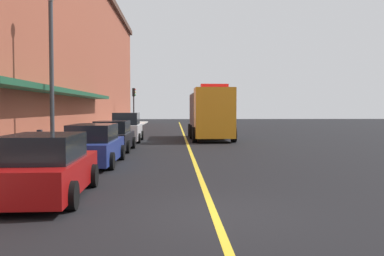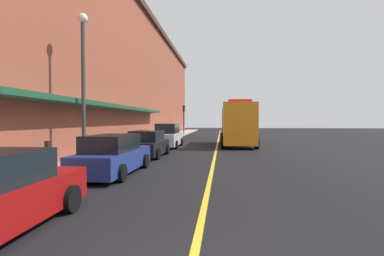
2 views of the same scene
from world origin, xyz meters
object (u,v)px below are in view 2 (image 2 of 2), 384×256
(parked_car_1, at_px, (114,155))
(parking_meter_0, at_px, (114,141))
(street_lamp_left, at_px, (83,72))
(parked_car_3, at_px, (168,136))
(parked_car_2, at_px, (148,144))
(utility_truck, at_px, (237,125))
(traffic_light_near, at_px, (184,114))
(parking_meter_1, at_px, (48,154))

(parked_car_1, xyz_separation_m, parking_meter_0, (-1.42, 3.60, 0.31))
(parking_meter_0, relative_size, street_lamp_left, 0.19)
(parked_car_1, height_order, parked_car_3, parked_car_3)
(parked_car_2, height_order, utility_truck, utility_truck)
(parked_car_2, height_order, parked_car_3, parked_car_3)
(parked_car_3, distance_m, parking_meter_0, 8.19)
(parked_car_2, distance_m, traffic_light_near, 25.65)
(parked_car_1, bearing_deg, street_lamp_left, 53.67)
(parked_car_1, relative_size, utility_truck, 0.61)
(street_lamp_left, bearing_deg, traffic_light_near, 88.72)
(parked_car_2, height_order, street_lamp_left, street_lamp_left)
(parked_car_1, xyz_separation_m, utility_truck, (5.67, 13.69, 1.04))
(utility_truck, relative_size, traffic_light_near, 1.85)
(parked_car_2, relative_size, parking_meter_0, 3.10)
(parked_car_1, bearing_deg, parked_car_3, 0.37)
(parked_car_1, bearing_deg, parking_meter_0, 21.79)
(parked_car_1, distance_m, street_lamp_left, 4.43)
(parked_car_1, xyz_separation_m, street_lamp_left, (-2.02, 1.50, 3.65))
(parked_car_1, relative_size, parking_meter_1, 3.65)
(parked_car_1, relative_size, parked_car_3, 1.00)
(utility_truck, distance_m, street_lamp_left, 14.64)
(utility_truck, xyz_separation_m, street_lamp_left, (-7.69, -12.19, 2.60))
(parked_car_1, distance_m, parking_meter_0, 3.89)
(parked_car_1, distance_m, parked_car_2, 5.51)
(parked_car_2, bearing_deg, traffic_light_near, 3.85)
(parking_meter_0, xyz_separation_m, street_lamp_left, (-0.60, -2.10, 3.34))
(utility_truck, height_order, traffic_light_near, traffic_light_near)
(parking_meter_0, bearing_deg, street_lamp_left, -105.92)
(parking_meter_1, distance_m, traffic_light_near, 33.22)
(parked_car_2, height_order, traffic_light_near, traffic_light_near)
(parked_car_1, height_order, street_lamp_left, street_lamp_left)
(parking_meter_1, bearing_deg, parked_car_1, 56.56)
(parked_car_3, distance_m, parking_meter_1, 13.89)
(parked_car_1, distance_m, utility_truck, 14.85)
(parked_car_3, distance_m, traffic_light_near, 19.52)
(parked_car_2, relative_size, traffic_light_near, 0.96)
(utility_truck, xyz_separation_m, parking_meter_0, (-7.09, -10.09, -0.74))
(utility_truck, height_order, street_lamp_left, street_lamp_left)
(parked_car_1, xyz_separation_m, traffic_light_near, (-1.36, 31.01, 2.40))
(street_lamp_left, bearing_deg, parking_meter_1, -80.66)
(parked_car_1, xyz_separation_m, parking_meter_1, (-1.42, -2.15, 0.31))
(street_lamp_left, xyz_separation_m, traffic_light_near, (0.66, 29.51, -1.24))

